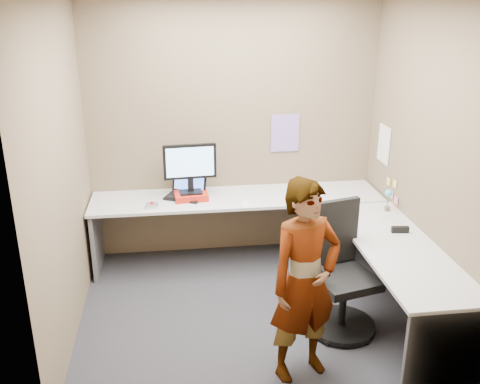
{
  "coord_description": "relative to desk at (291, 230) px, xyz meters",
  "views": [
    {
      "loc": [
        -0.63,
        -4.09,
        2.69
      ],
      "look_at": [
        -0.06,
        0.25,
        1.05
      ],
      "focal_mm": 40.0,
      "sensor_mm": 36.0,
      "label": 1
    }
  ],
  "objects": [
    {
      "name": "laptop",
      "position": [
        -0.95,
        0.68,
        0.21
      ],
      "size": [
        0.46,
        0.44,
        0.26
      ],
      "rotation": [
        0.0,
        0.0,
        -0.45
      ],
      "color": "black",
      "rests_on": "desk"
    },
    {
      "name": "sticky_note_a",
      "position": [
        1.05,
        0.16,
        0.36
      ],
      "size": [
        0.01,
        0.07,
        0.07
      ],
      "primitive_type": "cube",
      "color": "#F2E059",
      "rests_on": "wall_right"
    },
    {
      "name": "origami",
      "position": [
        -0.38,
        0.36,
        0.17
      ],
      "size": [
        0.1,
        0.1,
        0.06
      ],
      "primitive_type": "cone",
      "color": "white",
      "rests_on": "desk"
    },
    {
      "name": "calendar_white",
      "position": [
        1.05,
        0.51,
        0.66
      ],
      "size": [
        0.01,
        0.28,
        0.38
      ],
      "primitive_type": "cube",
      "color": "white",
      "rests_on": "wall_right"
    },
    {
      "name": "office_chair",
      "position": [
        0.27,
        -0.71,
        -0.15
      ],
      "size": [
        0.61,
        0.58,
        1.08
      ],
      "rotation": [
        0.0,
        0.0,
        0.24
      ],
      "color": "black",
      "rests_on": "ground"
    },
    {
      "name": "monitor",
      "position": [
        -0.91,
        0.6,
        0.5
      ],
      "size": [
        0.53,
        0.17,
        0.5
      ],
      "rotation": [
        0.0,
        0.0,
        0.07
      ],
      "color": "black",
      "rests_on": "paper_ream"
    },
    {
      "name": "desk",
      "position": [
        0.0,
        0.0,
        0.0
      ],
      "size": [
        2.98,
        2.58,
        0.73
      ],
      "color": "#BCBCBC",
      "rests_on": "ground"
    },
    {
      "name": "wall_left",
      "position": [
        -1.94,
        -0.39,
        0.76
      ],
      "size": [
        0.0,
        2.7,
        2.7
      ],
      "primitive_type": "plane",
      "rotation": [
        1.57,
        0.0,
        1.57
      ],
      "color": "brown",
      "rests_on": "ground"
    },
    {
      "name": "sticky_note_d",
      "position": [
        1.05,
        0.31,
        0.33
      ],
      "size": [
        0.01,
        0.07,
        0.07
      ],
      "primitive_type": "cube",
      "color": "#F2E059",
      "rests_on": "wall_right"
    },
    {
      "name": "ground",
      "position": [
        -0.44,
        -0.39,
        -0.59
      ],
      "size": [
        3.0,
        3.0,
        0.0
      ],
      "primitive_type": "plane",
      "color": "#222227",
      "rests_on": "ground"
    },
    {
      "name": "sticky_note_b",
      "position": [
        1.05,
        0.21,
        0.23
      ],
      "size": [
        0.01,
        0.07,
        0.07
      ],
      "primitive_type": "cube",
      "color": "pink",
      "rests_on": "wall_right"
    },
    {
      "name": "wall_right",
      "position": [
        1.06,
        -0.39,
        0.76
      ],
      "size": [
        0.0,
        2.7,
        2.7
      ],
      "primitive_type": "plane",
      "rotation": [
        1.57,
        0.0,
        -1.57
      ],
      "color": "brown",
      "rests_on": "ground"
    },
    {
      "name": "stapler",
      "position": [
        0.86,
        -0.46,
        0.17
      ],
      "size": [
        0.15,
        0.06,
        0.05
      ],
      "primitive_type": "cube",
      "rotation": [
        0.0,
        0.0,
        -0.12
      ],
      "color": "black",
      "rests_on": "desk"
    },
    {
      "name": "sticky_note_c",
      "position": [
        1.05,
        0.09,
        0.21
      ],
      "size": [
        0.01,
        0.07,
        0.07
      ],
      "primitive_type": "cube",
      "color": "pink",
      "rests_on": "wall_right"
    },
    {
      "name": "paper_ream",
      "position": [
        -0.91,
        0.58,
        0.17
      ],
      "size": [
        0.35,
        0.26,
        0.07
      ],
      "primitive_type": "cube",
      "rotation": [
        0.0,
        0.0,
        0.07
      ],
      "color": "#B41E12",
      "rests_on": "desk"
    },
    {
      "name": "trackball_mouse",
      "position": [
        -1.29,
        0.39,
        0.17
      ],
      "size": [
        0.12,
        0.08,
        0.07
      ],
      "color": "#B7B7BC",
      "rests_on": "desk"
    },
    {
      "name": "person",
      "position": [
        -0.18,
        -1.24,
        0.18
      ],
      "size": [
        0.65,
        0.53,
        1.53
      ],
      "primitive_type": "imported",
      "rotation": [
        0.0,
        0.0,
        0.34
      ],
      "color": "#999399",
      "rests_on": "ground"
    },
    {
      "name": "wall_back",
      "position": [
        -0.44,
        0.91,
        0.76
      ],
      "size": [
        3.0,
        0.0,
        3.0
      ],
      "primitive_type": "plane",
      "rotation": [
        1.57,
        0.0,
        0.0
      ],
      "color": "brown",
      "rests_on": "ground"
    },
    {
      "name": "flower",
      "position": [
        0.94,
        0.02,
        0.28
      ],
      "size": [
        0.07,
        0.07,
        0.22
      ],
      "color": "brown",
      "rests_on": "desk"
    },
    {
      "name": "calendar_purple",
      "position": [
        0.11,
        0.9,
        0.71
      ],
      "size": [
        0.3,
        0.01,
        0.4
      ],
      "primitive_type": "cube",
      "color": "#846BB7",
      "rests_on": "wall_back"
    }
  ]
}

